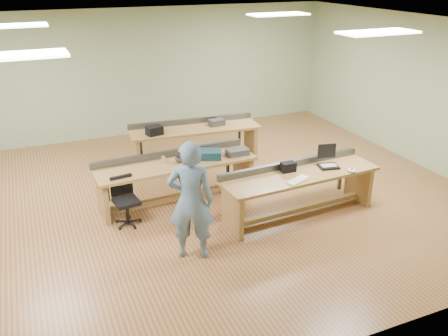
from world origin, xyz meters
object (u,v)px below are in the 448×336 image
(mug, at_px, (179,160))
(drinks_can, at_px, (163,160))
(workbench_mid, at_px, (176,172))
(laptop_base, at_px, (328,166))
(parts_bin_grey, at_px, (237,152))
(parts_bin_teal, at_px, (210,154))
(workbench_front, at_px, (299,184))
(task_chair, at_px, (126,207))
(camera_bag, at_px, (288,167))
(workbench_back, at_px, (195,136))
(person, at_px, (191,201))

(mug, relative_size, drinks_can, 1.10)
(workbench_mid, distance_m, laptop_base, 2.62)
(parts_bin_grey, bearing_deg, parts_bin_teal, 175.01)
(workbench_front, xyz_separation_m, task_chair, (-2.72, 0.80, -0.26))
(camera_bag, bearing_deg, parts_bin_grey, 115.13)
(workbench_front, height_order, parts_bin_grey, workbench_front)
(drinks_can, bearing_deg, workbench_mid, -12.30)
(workbench_mid, height_order, parts_bin_grey, workbench_mid)
(workbench_front, relative_size, task_chair, 3.44)
(workbench_mid, bearing_deg, task_chair, -158.17)
(task_chair, bearing_deg, laptop_base, -20.90)
(workbench_front, relative_size, camera_bag, 11.71)
(workbench_back, relative_size, mug, 20.67)
(workbench_back, distance_m, task_chair, 2.87)
(workbench_mid, relative_size, parts_bin_grey, 7.30)
(workbench_back, bearing_deg, person, -105.80)
(task_chair, distance_m, parts_bin_teal, 1.74)
(workbench_mid, distance_m, person, 1.79)
(parts_bin_teal, bearing_deg, drinks_can, 172.97)
(laptop_base, height_order, task_chair, task_chair)
(camera_bag, distance_m, task_chair, 2.72)
(laptop_base, distance_m, parts_bin_grey, 1.63)
(parts_bin_teal, height_order, drinks_can, parts_bin_teal)
(workbench_front, relative_size, mug, 20.58)
(person, bearing_deg, camera_bag, -138.89)
(laptop_base, relative_size, mug, 2.38)
(task_chair, height_order, parts_bin_grey, parts_bin_grey)
(person, height_order, mug, person)
(workbench_mid, bearing_deg, parts_bin_teal, -7.70)
(workbench_front, distance_m, parts_bin_grey, 1.32)
(camera_bag, xyz_separation_m, drinks_can, (-1.79, 1.16, -0.02))
(mug, bearing_deg, person, -102.56)
(person, distance_m, laptop_base, 2.67)
(camera_bag, xyz_separation_m, parts_bin_teal, (-0.97, 1.06, -0.01))
(task_chair, bearing_deg, parts_bin_grey, 1.84)
(person, bearing_deg, parts_bin_grey, -108.64)
(person, bearing_deg, drinks_can, -70.87)
(parts_bin_teal, bearing_deg, workbench_front, -46.93)
(person, bearing_deg, parts_bin_teal, -96.24)
(workbench_back, distance_m, person, 3.63)
(workbench_front, xyz_separation_m, person, (-2.06, -0.49, 0.33))
(mug, bearing_deg, parts_bin_grey, -2.98)
(laptop_base, height_order, mug, mug)
(task_chair, height_order, drinks_can, drinks_can)
(camera_bag, height_order, task_chair, camera_bag)
(workbench_front, distance_m, person, 2.14)
(parts_bin_teal, bearing_deg, parts_bin_grey, -4.99)
(task_chair, height_order, parts_bin_teal, parts_bin_teal)
(task_chair, distance_m, drinks_can, 1.06)
(workbench_mid, height_order, task_chair, workbench_mid)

